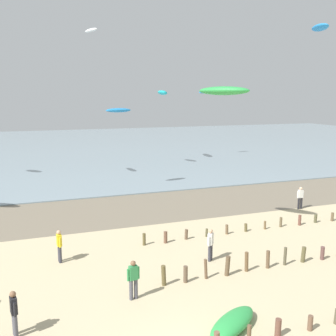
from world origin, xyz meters
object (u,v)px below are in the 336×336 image
object	(u,v)px
person_trailing_behind	(133,279)
kite_aloft_7	(118,110)
kite_aloft_5	(91,30)
grounded_kite	(233,323)
person_mid_beach	(59,245)
person_nearest_camera	(14,312)
kite_aloft_0	(206,92)
kite_aloft_6	(320,27)
kite_aloft_9	(162,93)
person_far_down_beach	(210,244)
kite_aloft_4	(224,91)
person_left_flank	(300,197)

from	to	relation	value
person_trailing_behind	kite_aloft_7	xyz separation A→B (m)	(3.94, 19.49, 6.29)
kite_aloft_5	grounded_kite	bearing A→B (deg)	-20.23
person_mid_beach	kite_aloft_7	size ratio (longest dim) A/B	0.72
person_nearest_camera	kite_aloft_0	xyz separation A→B (m)	(24.08, 35.64, 8.02)
person_trailing_behind	kite_aloft_6	world-z (taller)	kite_aloft_6
kite_aloft_0	kite_aloft_7	size ratio (longest dim) A/B	0.85
kite_aloft_5	kite_aloft_9	xyz separation A→B (m)	(9.59, 5.36, -6.20)
person_far_down_beach	person_trailing_behind	size ratio (longest dim) A/B	1.00
person_far_down_beach	kite_aloft_9	distance (m)	32.40
kite_aloft_7	person_nearest_camera	bearing A→B (deg)	-124.22
person_mid_beach	kite_aloft_5	distance (m)	27.24
kite_aloft_4	kite_aloft_7	distance (m)	14.23
person_nearest_camera	person_far_down_beach	xyz separation A→B (m)	(9.39, 3.58, 0.00)
grounded_kite	person_trailing_behind	bearing A→B (deg)	97.20
kite_aloft_4	kite_aloft_9	xyz separation A→B (m)	(5.68, 27.21, 0.16)
person_trailing_behind	grounded_kite	distance (m)	4.46
person_nearest_camera	kite_aloft_0	world-z (taller)	kite_aloft_0
kite_aloft_7	kite_aloft_5	bearing A→B (deg)	84.48
kite_aloft_6	kite_aloft_7	xyz separation A→B (m)	(-20.90, 0.31, -8.07)
person_far_down_beach	grounded_kite	distance (m)	6.24
kite_aloft_7	kite_aloft_9	size ratio (longest dim) A/B	0.69
person_nearest_camera	person_left_flank	distance (m)	22.32
kite_aloft_6	person_trailing_behind	bearing A→B (deg)	-36.41
kite_aloft_0	grounded_kite	bearing A→B (deg)	65.67
person_mid_beach	grounded_kite	xyz separation A→B (m)	(5.40, -8.35, -0.65)
person_far_down_beach	kite_aloft_5	size ratio (longest dim) A/B	0.76
kite_aloft_7	kite_aloft_9	bearing A→B (deg)	45.31
kite_aloft_4	kite_aloft_5	xyz separation A→B (m)	(-3.90, 21.85, 6.36)
kite_aloft_4	grounded_kite	bearing A→B (deg)	116.03
person_mid_beach	person_trailing_behind	world-z (taller)	same
grounded_kite	kite_aloft_6	distance (m)	34.93
person_left_flank	kite_aloft_9	world-z (taller)	kite_aloft_9
kite_aloft_9	grounded_kite	bearing A→B (deg)	-5.67
person_mid_beach	person_left_flank	distance (m)	18.35
kite_aloft_6	kite_aloft_5	bearing A→B (deg)	-95.06
person_nearest_camera	grounded_kite	size ratio (longest dim) A/B	0.63
kite_aloft_0	kite_aloft_6	bearing A→B (deg)	108.66
kite_aloft_0	kite_aloft_5	xyz separation A→B (m)	(-16.37, -7.03, 6.14)
kite_aloft_7	kite_aloft_4	bearing A→B (deg)	-89.18
kite_aloft_0	kite_aloft_6	xyz separation A→B (m)	(5.39, -15.38, 6.33)
person_trailing_behind	kite_aloft_9	size ratio (longest dim) A/B	0.50
person_far_down_beach	kite_aloft_7	bearing A→B (deg)	92.78
kite_aloft_4	kite_aloft_7	xyz separation A→B (m)	(-3.04, 13.81, -1.51)
person_nearest_camera	kite_aloft_9	bearing A→B (deg)	63.02
person_nearest_camera	kite_aloft_7	distance (m)	23.16
kite_aloft_9	kite_aloft_7	bearing A→B (deg)	-23.55
person_left_flank	person_trailing_behind	size ratio (longest dim) A/B	1.00
person_left_flank	kite_aloft_7	distance (m)	16.82
person_left_flank	kite_aloft_5	xyz separation A→B (m)	(-12.27, 18.68, 14.16)
grounded_kite	kite_aloft_7	bearing A→B (deg)	54.71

